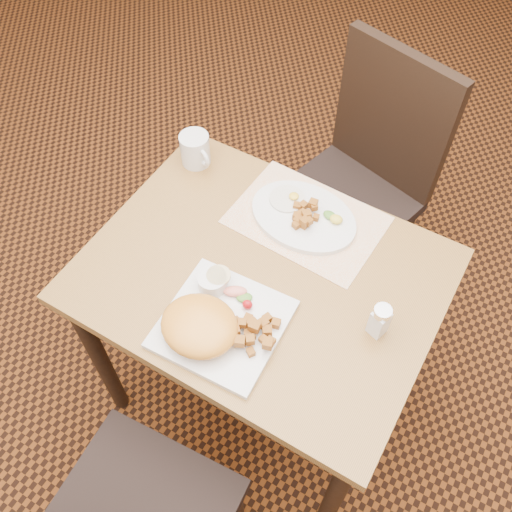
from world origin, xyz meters
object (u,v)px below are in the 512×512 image
at_px(coffee_mug, 195,150).
at_px(table, 262,295).
at_px(chair_far, 362,175).
at_px(plate_oval, 303,216).
at_px(salt_shaker, 380,320).
at_px(plate_square, 223,324).

bearing_deg(coffee_mug, table, -33.75).
relative_size(chair_far, plate_oval, 3.19).
xyz_separation_m(table, chair_far, (0.02, 0.65, -0.10)).
bearing_deg(plate_oval, coffee_mug, 174.82).
bearing_deg(coffee_mug, salt_shaker, -20.06).
xyz_separation_m(chair_far, salt_shaker, (0.30, -0.65, 0.26)).
xyz_separation_m(plate_square, coffee_mug, (-0.36, 0.43, 0.04)).
bearing_deg(salt_shaker, coffee_mug, 159.94).
height_order(table, plate_square, plate_square).
distance_m(plate_square, salt_shaker, 0.37).
height_order(chair_far, salt_shaker, chair_far).
relative_size(table, chair_far, 0.93).
height_order(chair_far, plate_square, chair_far).
relative_size(chair_far, salt_shaker, 9.70).
distance_m(plate_oval, coffee_mug, 0.38).
relative_size(table, plate_square, 3.21).
distance_m(table, coffee_mug, 0.47).
bearing_deg(salt_shaker, plate_oval, 145.19).
distance_m(table, salt_shaker, 0.36).
bearing_deg(plate_square, table, 88.97).
distance_m(chair_far, plate_oval, 0.49).
xyz_separation_m(plate_square, plate_oval, (0.01, 0.39, 0.00)).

